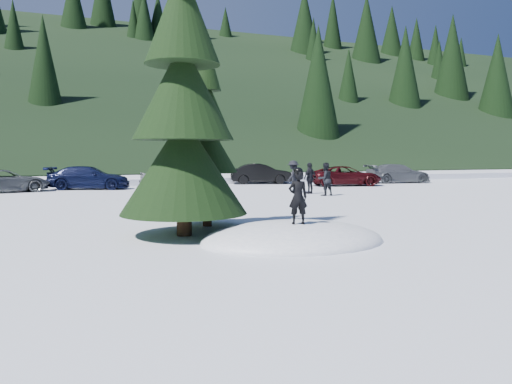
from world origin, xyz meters
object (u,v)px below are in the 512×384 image
object	(u,v)px
adult_1	(310,178)
car_3	(89,178)
spruce_tall	(183,104)
car_5	(261,174)
car_2	(6,181)
child_skier	(298,197)
car_7	(398,173)
adult_0	(325,179)
car_6	(346,176)
adult_2	(293,176)
spruce_short	(207,153)
car_4	(174,177)

from	to	relation	value
adult_1	car_3	world-z (taller)	adult_1
spruce_tall	car_5	size ratio (longest dim) A/B	2.02
spruce_tall	car_2	size ratio (longest dim) A/B	1.94
spruce_tall	child_skier	world-z (taller)	spruce_tall
car_3	car_7	size ratio (longest dim) A/B	1.00
car_2	car_5	bearing A→B (deg)	-98.65
spruce_tall	adult_0	world-z (taller)	spruce_tall
child_skier	car_7	world-z (taller)	child_skier
car_6	adult_0	bearing A→B (deg)	153.45
child_skier	adult_2	size ratio (longest dim) A/B	0.70
spruce_short	child_skier	world-z (taller)	spruce_short
adult_0	adult_2	xyz separation A→B (m)	(-0.58, 2.44, 0.04)
car_4	car_6	xyz separation A→B (m)	(10.93, -1.65, -0.05)
car_6	spruce_short	bearing A→B (deg)	149.09
adult_1	car_5	bearing A→B (deg)	-120.35
adult_0	car_5	distance (m)	10.40
adult_1	car_2	bearing A→B (deg)	-49.49
child_skier	car_4	bearing A→B (deg)	-82.28
car_6	car_4	bearing A→B (deg)	93.56
car_5	car_7	xyz separation A→B (m)	(9.58, -2.52, -0.03)
spruce_short	car_6	size ratio (longest dim) A/B	1.16
spruce_tall	car_4	distance (m)	17.94
adult_2	car_2	size ratio (longest dim) A/B	0.39
child_skier	car_5	world-z (taller)	child_skier
car_2	car_3	xyz separation A→B (m)	(4.31, 0.80, 0.06)
car_5	car_7	distance (m)	9.91
car_6	car_7	bearing A→B (deg)	-61.96
spruce_tall	car_2	distance (m)	18.73
spruce_tall	adult_1	bearing A→B (deg)	49.56
adult_0	adult_2	world-z (taller)	adult_2
car_2	car_3	world-z (taller)	car_3
car_2	car_4	distance (m)	9.17
spruce_tall	car_7	distance (m)	26.29
adult_1	car_2	size ratio (longest dim) A/B	0.37
spruce_tall	adult_0	distance (m)	13.47
child_skier	car_3	world-z (taller)	child_skier
car_7	car_6	bearing A→B (deg)	114.75
car_2	car_7	xyz separation A→B (m)	(25.35, -0.39, 0.06)
spruce_tall	spruce_short	size ratio (longest dim) A/B	1.60
spruce_tall	spruce_short	bearing A→B (deg)	54.46
adult_1	car_3	bearing A→B (deg)	-60.65
child_skier	car_7	size ratio (longest dim) A/B	0.26
car_3	car_6	distance (m)	16.02
car_3	car_4	distance (m)	4.97
child_skier	car_2	size ratio (longest dim) A/B	0.27
spruce_tall	car_3	size ratio (longest dim) A/B	1.84
car_6	car_7	distance (m)	5.46
adult_1	adult_0	bearing A→B (deg)	70.94
adult_1	car_5	distance (m)	9.04
car_3	car_7	bearing A→B (deg)	-77.03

